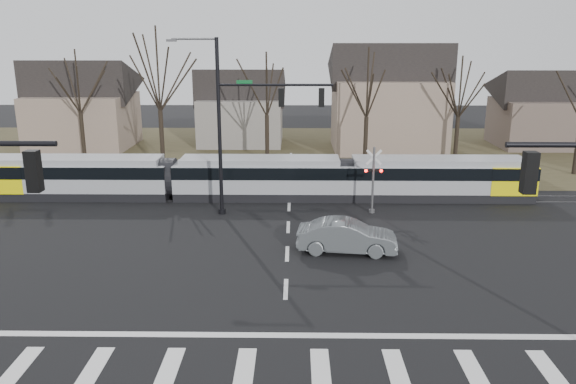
{
  "coord_description": "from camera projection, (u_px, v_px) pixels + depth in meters",
  "views": [
    {
      "loc": [
        0.37,
        -19.53,
        10.07
      ],
      "look_at": [
        0.0,
        9.0,
        2.3
      ],
      "focal_mm": 35.0,
      "sensor_mm": 36.0,
      "label": 1
    }
  ],
  "objects": [
    {
      "name": "rail_crossing_signal",
      "position": [
        373.0,
        182.0,
        33.28
      ],
      "size": [
        1.08,
        0.36,
        4.0
      ],
      "color": "#59595B",
      "rests_on": "ground"
    },
    {
      "name": "house_a",
      "position": [
        82.0,
        100.0,
        53.37
      ],
      "size": [
        9.72,
        8.64,
        8.6
      ],
      "color": "#806C5D",
      "rests_on": "ground"
    },
    {
      "name": "stop_line",
      "position": [
        284.0,
        335.0,
        19.76
      ],
      "size": [
        28.0,
        0.35,
        0.01
      ],
      "primitive_type": "cube",
      "color": "silver",
      "rests_on": "ground"
    },
    {
      "name": "house_d",
      "position": [
        541.0,
        105.0,
        53.92
      ],
      "size": [
        8.64,
        7.56,
        7.65
      ],
      "color": "brown",
      "rests_on": "ground"
    },
    {
      "name": "house_b",
      "position": [
        241.0,
        104.0,
        55.24
      ],
      "size": [
        8.64,
        7.56,
        7.65
      ],
      "color": "slate",
      "rests_on": "ground"
    },
    {
      "name": "sedan",
      "position": [
        347.0,
        236.0,
        27.33
      ],
      "size": [
        2.76,
        5.22,
        1.6
      ],
      "primitive_type": "imported",
      "rotation": [
        0.0,
        0.0,
        1.46
      ],
      "color": "#5A5F62",
      "rests_on": "ground"
    },
    {
      "name": "crosswalk",
      "position": [
        283.0,
        371.0,
        17.63
      ],
      "size": [
        27.0,
        2.6,
        0.01
      ],
      "color": "silver",
      "rests_on": "ground"
    },
    {
      "name": "ground",
      "position": [
        285.0,
        311.0,
        21.49
      ],
      "size": [
        140.0,
        140.0,
        0.0
      ],
      "primitive_type": "plane",
      "color": "black"
    },
    {
      "name": "grass_verge",
      "position": [
        291.0,
        151.0,
        52.36
      ],
      "size": [
        140.0,
        28.0,
        0.01
      ],
      "primitive_type": "cube",
      "color": "#38331E",
      "rests_on": "ground"
    },
    {
      "name": "house_c",
      "position": [
        389.0,
        94.0,
        51.84
      ],
      "size": [
        10.8,
        8.64,
        10.1
      ],
      "color": "#806C5D",
      "rests_on": "ground"
    },
    {
      "name": "signal_pole_far",
      "position": [
        247.0,
        119.0,
        32.09
      ],
      "size": [
        9.28,
        0.44,
        10.2
      ],
      "color": "black",
      "rests_on": "ground"
    },
    {
      "name": "tram",
      "position": [
        258.0,
        176.0,
        36.57
      ],
      "size": [
        35.6,
        2.64,
        2.7
      ],
      "color": "gray",
      "rests_on": "ground"
    },
    {
      "name": "rail_pair",
      "position": [
        289.0,
        198.0,
        36.73
      ],
      "size": [
        90.0,
        1.52,
        0.06
      ],
      "color": "#59595E",
      "rests_on": "ground"
    },
    {
      "name": "lane_dashes",
      "position": [
        289.0,
        198.0,
        36.93
      ],
      "size": [
        0.18,
        30.0,
        0.01
      ],
      "color": "silver",
      "rests_on": "ground"
    },
    {
      "name": "tree_row",
      "position": [
        315.0,
        105.0,
        45.24
      ],
      "size": [
        59.2,
        7.2,
        10.0
      ],
      "color": "black",
      "rests_on": "ground"
    }
  ]
}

